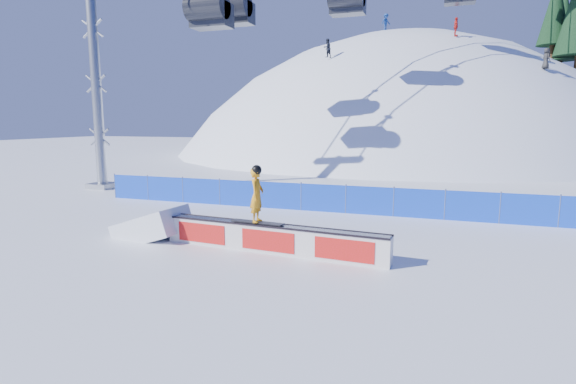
% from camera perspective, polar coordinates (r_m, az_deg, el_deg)
% --- Properties ---
extents(ground, '(160.00, 160.00, 0.00)m').
position_cam_1_polar(ground, '(15.43, 0.21, -5.68)').
color(ground, white).
rests_on(ground, ground).
extents(snow_hill, '(64.00, 64.00, 64.00)m').
position_cam_1_polar(snow_hill, '(60.45, 13.46, -12.48)').
color(snow_hill, white).
rests_on(snow_hill, ground).
extents(safety_fence, '(22.05, 0.05, 1.30)m').
position_cam_1_polar(safety_fence, '(19.52, 4.47, -0.77)').
color(safety_fence, blue).
rests_on(safety_fence, ground).
extents(rail_box, '(7.22, 1.09, 0.86)m').
position_cam_1_polar(rail_box, '(13.55, -2.17, -5.91)').
color(rail_box, silver).
rests_on(rail_box, ground).
extents(snow_ramp, '(2.57, 1.73, 1.53)m').
position_cam_1_polar(snow_ramp, '(16.08, -16.81, -5.47)').
color(snow_ramp, white).
rests_on(snow_ramp, ground).
extents(snowboarder, '(1.71, 0.62, 1.76)m').
position_cam_1_polar(snowboarder, '(13.48, -3.97, -0.33)').
color(snowboarder, black).
rests_on(snowboarder, rail_box).
extents(distant_skiers, '(18.76, 10.31, 6.95)m').
position_cam_1_polar(distant_skiers, '(45.77, 15.81, 18.52)').
color(distant_skiers, black).
rests_on(distant_skiers, ground).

